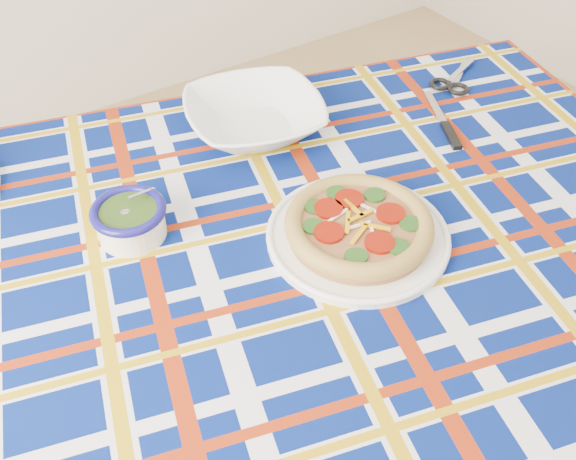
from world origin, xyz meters
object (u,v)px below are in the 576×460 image
dining_table (253,285)px  pesto_bowl (130,218)px  serving_bowl (255,117)px  main_focaccia_plate (359,226)px

dining_table → pesto_bowl: pesto_bowl is taller
pesto_bowl → serving_bowl: 0.40m
pesto_bowl → serving_bowl: bearing=24.4°
main_focaccia_plate → pesto_bowl: (-0.34, 0.24, 0.01)m
pesto_bowl → serving_bowl: (0.36, 0.16, -0.00)m
pesto_bowl → serving_bowl: pesto_bowl is taller
dining_table → serving_bowl: (0.21, 0.33, 0.12)m
dining_table → pesto_bowl: size_ratio=14.44×
dining_table → serving_bowl: serving_bowl is taller
pesto_bowl → dining_table: bearing=-46.0°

